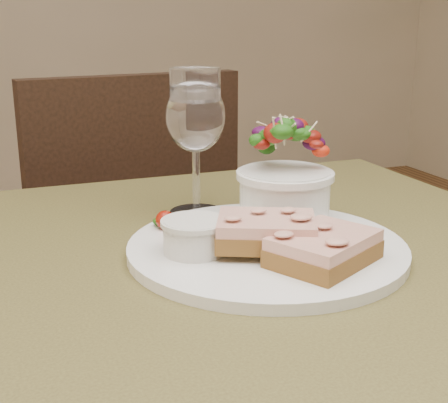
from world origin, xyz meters
name	(u,v)px	position (x,y,z in m)	size (l,w,h in m)	color
cafe_table	(240,352)	(0.00, 0.00, 0.65)	(0.80, 0.80, 0.75)	#3F391B
chair_far	(117,334)	(0.00, 0.74, 0.29)	(0.48, 0.48, 0.90)	black
dinner_plate	(267,248)	(0.04, 0.02, 0.76)	(0.30, 0.30, 0.01)	white
sandwich_front	(324,248)	(0.07, -0.05, 0.78)	(0.13, 0.12, 0.03)	#472713
sandwich_back	(266,231)	(0.03, 0.00, 0.78)	(0.12, 0.11, 0.03)	#472713
ramekin	(194,235)	(-0.04, 0.02, 0.78)	(0.07, 0.07, 0.04)	silver
salad_bowl	(285,172)	(0.09, 0.09, 0.82)	(0.11, 0.11, 0.13)	white
garnish	(171,220)	(-0.04, 0.12, 0.77)	(0.05, 0.04, 0.02)	#12390A
wine_glass	(195,121)	(0.01, 0.19, 0.87)	(0.08, 0.08, 0.18)	white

